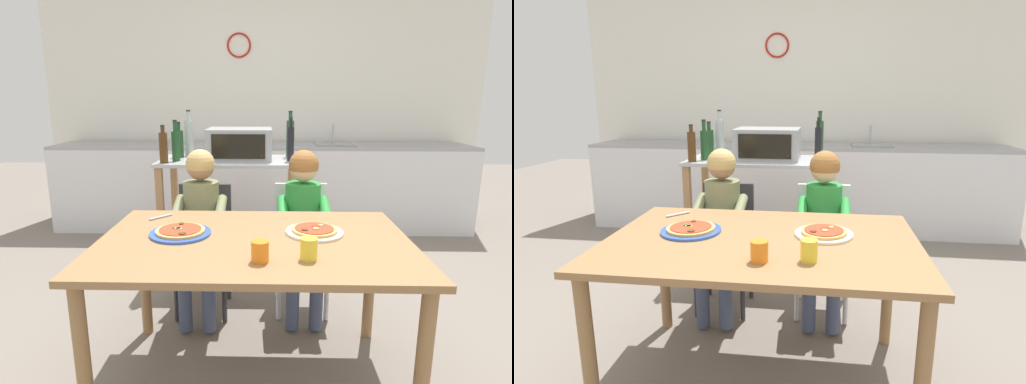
% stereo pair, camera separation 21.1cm
% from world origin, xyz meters
% --- Properties ---
extents(ground_plane, '(11.34, 11.34, 0.00)m').
position_xyz_m(ground_plane, '(0.00, 1.13, 0.00)').
color(ground_plane, slate).
extents(back_wall_tiled, '(4.80, 0.14, 2.70)m').
position_xyz_m(back_wall_tiled, '(-0.00, 2.90, 1.35)').
color(back_wall_tiled, white).
rests_on(back_wall_tiled, ground).
extents(kitchen_counter, '(4.32, 0.60, 1.09)m').
position_xyz_m(kitchen_counter, '(0.00, 2.49, 0.45)').
color(kitchen_counter, silver).
rests_on(kitchen_counter, ground).
extents(kitchen_island_cart, '(1.06, 0.55, 0.91)m').
position_xyz_m(kitchen_island_cart, '(-0.23, 1.32, 0.61)').
color(kitchen_island_cart, '#B7BABF').
rests_on(kitchen_island_cart, ground).
extents(toaster_oven, '(0.49, 0.38, 0.23)m').
position_xyz_m(toaster_oven, '(-0.15, 1.34, 1.03)').
color(toaster_oven, '#999BA0').
rests_on(toaster_oven, kitchen_island_cart).
extents(bottle_tall_green_wine, '(0.06, 0.06, 0.30)m').
position_xyz_m(bottle_tall_green_wine, '(-0.62, 1.23, 1.03)').
color(bottle_tall_green_wine, '#1E4723').
rests_on(bottle_tall_green_wine, kitchen_island_cart).
extents(bottle_dark_olive_oil, '(0.05, 0.05, 0.32)m').
position_xyz_m(bottle_dark_olive_oil, '(0.23, 1.26, 1.04)').
color(bottle_dark_olive_oil, black).
rests_on(bottle_dark_olive_oil, kitchen_island_cart).
extents(bottle_squat_spirits, '(0.07, 0.07, 0.28)m').
position_xyz_m(bottle_squat_spirits, '(-0.64, 1.44, 1.02)').
color(bottle_squat_spirits, '#1E4723').
rests_on(bottle_squat_spirits, kitchen_island_cart).
extents(bottle_brown_beer, '(0.07, 0.07, 0.37)m').
position_xyz_m(bottle_brown_beer, '(-0.58, 1.53, 1.06)').
color(bottle_brown_beer, '#ADB7B2').
rests_on(bottle_brown_beer, kitchen_island_cart).
extents(bottle_slim_sauce, '(0.06, 0.06, 0.27)m').
position_xyz_m(bottle_slim_sauce, '(-0.69, 1.13, 1.03)').
color(bottle_slim_sauce, '#4C2D14').
rests_on(bottle_slim_sauce, kitchen_island_cart).
extents(bottle_clear_vinegar, '(0.06, 0.06, 0.36)m').
position_xyz_m(bottle_clear_vinegar, '(0.24, 1.48, 1.07)').
color(bottle_clear_vinegar, '#1E4723').
rests_on(bottle_clear_vinegar, kitchen_island_cart).
extents(dining_table, '(1.42, 0.93, 0.74)m').
position_xyz_m(dining_table, '(0.00, 0.00, 0.65)').
color(dining_table, olive).
rests_on(dining_table, ground).
extents(dining_chair_left, '(0.36, 0.36, 0.81)m').
position_xyz_m(dining_chair_left, '(-0.35, 0.74, 0.48)').
color(dining_chair_left, '#333338').
rests_on(dining_chair_left, ground).
extents(dining_chair_right, '(0.36, 0.36, 0.81)m').
position_xyz_m(dining_chair_right, '(0.28, 0.77, 0.48)').
color(dining_chair_right, silver).
rests_on(dining_chair_right, ground).
extents(child_in_olive_shirt, '(0.32, 0.42, 1.05)m').
position_xyz_m(child_in_olive_shirt, '(-0.35, 0.62, 0.67)').
color(child_in_olive_shirt, '#424C6B').
rests_on(child_in_olive_shirt, ground).
extents(child_in_green_shirt, '(0.32, 0.42, 1.04)m').
position_xyz_m(child_in_green_shirt, '(0.28, 0.65, 0.67)').
color(child_in_green_shirt, '#424C6B').
rests_on(child_in_green_shirt, ground).
extents(pizza_plate_blue_rimmed, '(0.29, 0.29, 0.03)m').
position_xyz_m(pizza_plate_blue_rimmed, '(-0.35, 0.05, 0.76)').
color(pizza_plate_blue_rimmed, '#3356B7').
rests_on(pizza_plate_blue_rimmed, dining_table).
extents(pizza_plate_cream, '(0.27, 0.27, 0.03)m').
position_xyz_m(pizza_plate_cream, '(0.28, 0.08, 0.76)').
color(pizza_plate_cream, beige).
rests_on(pizza_plate_cream, dining_table).
extents(drinking_cup_orange, '(0.07, 0.07, 0.08)m').
position_xyz_m(drinking_cup_orange, '(0.03, -0.26, 0.79)').
color(drinking_cup_orange, orange).
rests_on(drinking_cup_orange, dining_table).
extents(drinking_cup_yellow, '(0.07, 0.07, 0.09)m').
position_xyz_m(drinking_cup_yellow, '(0.22, -0.24, 0.79)').
color(drinking_cup_yellow, yellow).
rests_on(drinking_cup_yellow, dining_table).
extents(serving_spoon, '(0.10, 0.11, 0.01)m').
position_xyz_m(serving_spoon, '(-0.51, 0.31, 0.75)').
color(serving_spoon, '#B7BABF').
rests_on(serving_spoon, dining_table).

